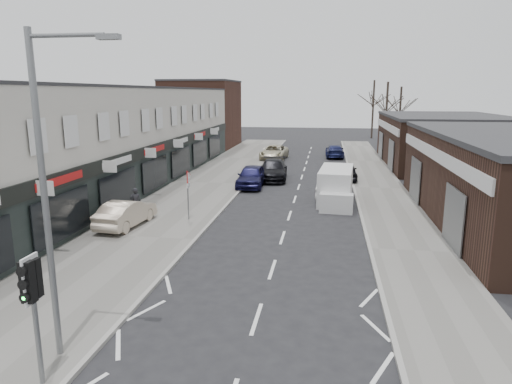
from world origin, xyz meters
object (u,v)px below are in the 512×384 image
at_px(warning_sign, 188,181).
at_px(parked_car_left_b, 273,170).
at_px(white_van, 336,187).
at_px(pedestrian, 136,202).
at_px(parked_car_right_a, 330,187).
at_px(sedan_on_pavement, 126,213).
at_px(parked_car_left_c, 274,152).
at_px(parked_car_right_c, 335,151).
at_px(parked_car_right_b, 346,172).
at_px(traffic_light, 32,291).
at_px(parked_car_left_a, 251,176).
at_px(street_lamp, 50,182).

distance_m(warning_sign, parked_car_left_b, 13.05).
height_order(white_van, parked_car_left_b, white_van).
xyz_separation_m(pedestrian, parked_car_right_a, (10.36, 6.80, -0.24)).
bearing_deg(parked_car_right_a, pedestrian, 37.73).
distance_m(sedan_on_pavement, parked_car_right_a, 13.26).
distance_m(warning_sign, parked_car_right_a, 10.20).
relative_size(parked_car_left_c, parked_car_right_a, 1.26).
relative_size(parked_car_left_c, parked_car_right_c, 1.14).
bearing_deg(parked_car_right_b, traffic_light, 73.40).
height_order(pedestrian, parked_car_right_a, pedestrian).
distance_m(sedan_on_pavement, parked_car_right_c, 29.74).
relative_size(parked_car_left_a, parked_car_left_b, 0.86).
relative_size(traffic_light, parked_car_left_a, 0.68).
xyz_separation_m(white_van, parked_car_right_c, (0.20, 20.53, -0.34)).
bearing_deg(parked_car_right_a, traffic_light, 76.94).
height_order(parked_car_left_c, parked_car_right_a, parked_car_left_c).
distance_m(traffic_light, street_lamp, 2.52).
bearing_deg(parked_car_left_b, parked_car_right_a, -56.39).
height_order(sedan_on_pavement, parked_car_right_c, sedan_on_pavement).
distance_m(street_lamp, parked_car_right_c, 39.74).
xyz_separation_m(sedan_on_pavement, parked_car_right_c, (10.67, 27.76, -0.12)).
distance_m(white_van, parked_car_left_a, 7.18).
bearing_deg(parked_car_left_b, parked_car_right_c, 65.89).
distance_m(parked_car_left_a, parked_car_right_c, 17.64).
distance_m(traffic_light, parked_car_left_c, 37.68).
distance_m(street_lamp, pedestrian, 13.90).
distance_m(parked_car_left_a, parked_car_right_a, 6.19).
xyz_separation_m(white_van, parked_car_left_c, (-5.96, 18.08, -0.28)).
height_order(pedestrian, parked_car_left_b, pedestrian).
relative_size(traffic_light, parked_car_right_c, 0.68).
xyz_separation_m(parked_car_left_a, parked_car_right_a, (5.60, -2.65, -0.10)).
bearing_deg(parked_car_right_b, street_lamp, 72.42).
bearing_deg(parked_car_left_b, street_lamp, -99.08).
height_order(street_lamp, parked_car_left_b, street_lamp).
bearing_deg(parked_car_left_b, white_van, -59.97).
bearing_deg(white_van, parked_car_right_a, 109.45).
xyz_separation_m(sedan_on_pavement, parked_car_left_a, (4.51, 11.23, -0.01)).
bearing_deg(parked_car_right_b, pedestrian, 47.68).
distance_m(street_lamp, white_van, 19.99).
xyz_separation_m(parked_car_right_a, parked_car_right_c, (0.56, 19.18, -0.01)).
xyz_separation_m(sedan_on_pavement, parked_car_right_a, (10.11, 8.58, -0.11)).
height_order(traffic_light, white_van, traffic_light).
height_order(sedan_on_pavement, parked_car_right_b, sedan_on_pavement).
bearing_deg(parked_car_right_a, parked_car_left_b, -48.07).
bearing_deg(parked_car_left_c, street_lamp, -88.35).
distance_m(parked_car_left_a, parked_car_right_b, 7.74).
xyz_separation_m(warning_sign, parked_car_left_b, (2.96, 12.63, -1.43)).
height_order(traffic_light, parked_car_left_b, traffic_light).
distance_m(traffic_light, pedestrian, 14.68).
bearing_deg(parked_car_right_b, warning_sign, 56.10).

